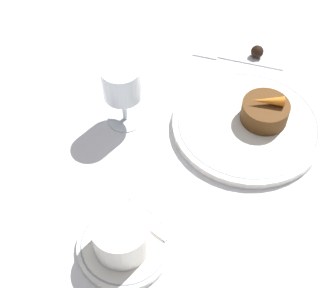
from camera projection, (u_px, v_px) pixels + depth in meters
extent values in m
plane|color=white|center=(212.00, 140.00, 0.80)|extent=(3.00, 3.00, 0.00)
cylinder|color=white|center=(247.00, 125.00, 0.81)|extent=(0.26, 0.26, 0.01)
torus|color=#999EA8|center=(247.00, 122.00, 0.81)|extent=(0.24, 0.24, 0.00)
cylinder|color=white|center=(125.00, 245.00, 0.67)|extent=(0.14, 0.14, 0.01)
torus|color=#999EA8|center=(125.00, 244.00, 0.67)|extent=(0.13, 0.13, 0.00)
cylinder|color=white|center=(121.00, 236.00, 0.64)|extent=(0.08, 0.08, 0.06)
cylinder|color=#9E7A4C|center=(121.00, 235.00, 0.64)|extent=(0.07, 0.07, 0.04)
torus|color=white|center=(127.00, 205.00, 0.67)|extent=(0.04, 0.01, 0.04)
cube|color=silver|center=(145.00, 225.00, 0.68)|extent=(0.05, 0.07, 0.00)
ellipsoid|color=silver|center=(119.00, 205.00, 0.70)|extent=(0.02, 0.03, 0.00)
cylinder|color=silver|center=(125.00, 118.00, 0.83)|extent=(0.06, 0.06, 0.01)
cylinder|color=silver|center=(124.00, 107.00, 0.80)|extent=(0.01, 0.01, 0.06)
cylinder|color=silver|center=(122.00, 83.00, 0.76)|extent=(0.07, 0.07, 0.06)
cylinder|color=#5B0F1E|center=(122.00, 88.00, 0.77)|extent=(0.06, 0.06, 0.03)
cube|color=silver|center=(250.00, 62.00, 0.92)|extent=(0.03, 0.13, 0.01)
cube|color=silver|center=(206.00, 53.00, 0.94)|extent=(0.03, 0.05, 0.01)
cylinder|color=#563314|center=(265.00, 112.00, 0.80)|extent=(0.08, 0.08, 0.04)
cone|color=orange|center=(267.00, 101.00, 0.78)|extent=(0.02, 0.06, 0.02)
sphere|color=black|center=(257.00, 52.00, 0.92)|extent=(0.02, 0.02, 0.02)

